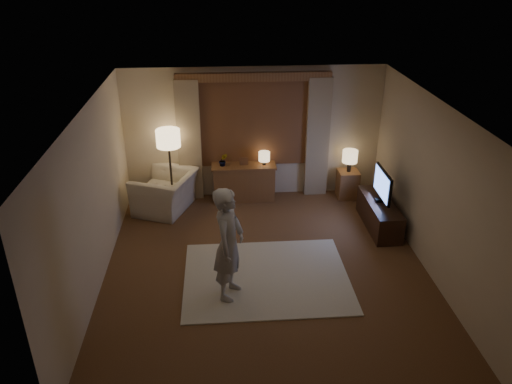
{
  "coord_description": "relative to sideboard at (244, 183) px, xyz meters",
  "views": [
    {
      "loc": [
        -0.65,
        -6.46,
        4.53
      ],
      "look_at": [
        -0.12,
        0.6,
        1.07
      ],
      "focal_mm": 35.0,
      "sensor_mm": 36.0,
      "label": 1
    }
  ],
  "objects": [
    {
      "name": "room",
      "position": [
        0.21,
        -2.0,
        0.98
      ],
      "size": [
        5.04,
        5.54,
        2.64
      ],
      "color": "brown",
      "rests_on": "ground"
    },
    {
      "name": "floor_lamp",
      "position": [
        -1.4,
        -0.13,
        0.94
      ],
      "size": [
        0.45,
        0.45,
        1.54
      ],
      "color": "black",
      "rests_on": "floor"
    },
    {
      "name": "rug",
      "position": [
        0.19,
        -2.7,
        -0.34
      ],
      "size": [
        2.5,
        2.0,
        0.02
      ],
      "primitive_type": "cube",
      "color": "beige",
      "rests_on": "floor"
    },
    {
      "name": "plant",
      "position": [
        -0.4,
        0.0,
        0.5
      ],
      "size": [
        0.17,
        0.13,
        0.3
      ],
      "primitive_type": "imported",
      "color": "#999999",
      "rests_on": "sideboard"
    },
    {
      "name": "side_table",
      "position": [
        2.08,
        -0.05,
        -0.07
      ],
      "size": [
        0.4,
        0.4,
        0.56
      ],
      "primitive_type": "cube",
      "color": "brown",
      "rests_on": "floor"
    },
    {
      "name": "table_lamp_sideboard",
      "position": [
        0.4,
        0.0,
        0.55
      ],
      "size": [
        0.22,
        0.22,
        0.3
      ],
      "color": "black",
      "rests_on": "sideboard"
    },
    {
      "name": "sideboard",
      "position": [
        0.0,
        0.0,
        0.0
      ],
      "size": [
        1.2,
        0.4,
        0.7
      ],
      "primitive_type": "cube",
      "color": "brown",
      "rests_on": "floor"
    },
    {
      "name": "tv_stand",
      "position": [
        2.36,
        -1.28,
        -0.1
      ],
      "size": [
        0.45,
        1.4,
        0.5
      ],
      "primitive_type": "cube",
      "color": "black",
      "rests_on": "floor"
    },
    {
      "name": "table_lamp_side",
      "position": [
        2.08,
        -0.05,
        0.52
      ],
      "size": [
        0.3,
        0.3,
        0.44
      ],
      "color": "black",
      "rests_on": "side_table"
    },
    {
      "name": "tv",
      "position": [
        2.36,
        -1.28,
        0.48
      ],
      "size": [
        0.2,
        0.83,
        0.6
      ],
      "color": "black",
      "rests_on": "tv_stand"
    },
    {
      "name": "person",
      "position": [
        -0.37,
        -3.08,
        0.52
      ],
      "size": [
        0.59,
        0.72,
        1.69
      ],
      "primitive_type": "imported",
      "rotation": [
        0.0,
        0.0,
        1.22
      ],
      "color": "#B2AEA5",
      "rests_on": "rug"
    },
    {
      "name": "armchair",
      "position": [
        -1.51,
        -0.33,
        0.02
      ],
      "size": [
        1.34,
        1.42,
        0.74
      ],
      "primitive_type": "imported",
      "rotation": [
        0.0,
        0.0,
        -1.95
      ],
      "color": "beige",
      "rests_on": "floor"
    },
    {
      "name": "picture_frame",
      "position": [
        0.0,
        0.0,
        0.45
      ],
      "size": [
        0.16,
        0.02,
        0.2
      ],
      "primitive_type": "cube",
      "color": "brown",
      "rests_on": "sideboard"
    }
  ]
}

